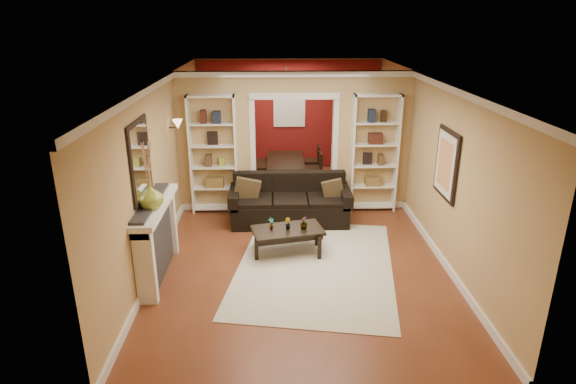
{
  "coord_description": "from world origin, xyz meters",
  "views": [
    {
      "loc": [
        -0.4,
        -7.89,
        3.65
      ],
      "look_at": [
        -0.18,
        -0.8,
        1.05
      ],
      "focal_mm": 30.0,
      "sensor_mm": 36.0,
      "label": 1
    }
  ],
  "objects_px": {
    "coffee_table": "(288,241)",
    "dining_table": "(287,171)",
    "sofa": "(290,200)",
    "bookshelf_right": "(374,154)",
    "bookshelf_left": "(214,155)",
    "fireplace": "(159,240)"
  },
  "relations": [
    {
      "from": "sofa",
      "to": "bookshelf_right",
      "type": "distance_m",
      "value": 1.89
    },
    {
      "from": "fireplace",
      "to": "coffee_table",
      "type": "bearing_deg",
      "value": 19.61
    },
    {
      "from": "coffee_table",
      "to": "bookshelf_right",
      "type": "xyz_separation_m",
      "value": [
        1.74,
        1.85,
        0.94
      ]
    },
    {
      "from": "coffee_table",
      "to": "dining_table",
      "type": "height_order",
      "value": "dining_table"
    },
    {
      "from": "bookshelf_left",
      "to": "dining_table",
      "type": "distance_m",
      "value": 2.45
    },
    {
      "from": "sofa",
      "to": "bookshelf_left",
      "type": "distance_m",
      "value": 1.71
    },
    {
      "from": "coffee_table",
      "to": "dining_table",
      "type": "distance_m",
      "value": 3.62
    },
    {
      "from": "bookshelf_right",
      "to": "bookshelf_left",
      "type": "bearing_deg",
      "value": 180.0
    },
    {
      "from": "bookshelf_left",
      "to": "fireplace",
      "type": "xyz_separation_m",
      "value": [
        -0.54,
        -2.53,
        -0.57
      ]
    },
    {
      "from": "bookshelf_right",
      "to": "fireplace",
      "type": "relative_size",
      "value": 1.35
    },
    {
      "from": "sofa",
      "to": "bookshelf_left",
      "type": "xyz_separation_m",
      "value": [
        -1.45,
        0.58,
        0.71
      ]
    },
    {
      "from": "sofa",
      "to": "coffee_table",
      "type": "distance_m",
      "value": 1.29
    },
    {
      "from": "sofa",
      "to": "bookshelf_right",
      "type": "relative_size",
      "value": 0.97
    },
    {
      "from": "coffee_table",
      "to": "bookshelf_right",
      "type": "relative_size",
      "value": 0.49
    },
    {
      "from": "bookshelf_right",
      "to": "fireplace",
      "type": "bearing_deg",
      "value": -145.2
    },
    {
      "from": "bookshelf_left",
      "to": "sofa",
      "type": "bearing_deg",
      "value": -21.85
    },
    {
      "from": "bookshelf_left",
      "to": "bookshelf_right",
      "type": "relative_size",
      "value": 1.0
    },
    {
      "from": "coffee_table",
      "to": "bookshelf_left",
      "type": "bearing_deg",
      "value": 113.7
    },
    {
      "from": "sofa",
      "to": "bookshelf_left",
      "type": "bearing_deg",
      "value": 158.15
    },
    {
      "from": "fireplace",
      "to": "dining_table",
      "type": "relative_size",
      "value": 1.11
    },
    {
      "from": "fireplace",
      "to": "bookshelf_left",
      "type": "bearing_deg",
      "value": 77.95
    },
    {
      "from": "fireplace",
      "to": "dining_table",
      "type": "distance_m",
      "value": 4.75
    }
  ]
}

